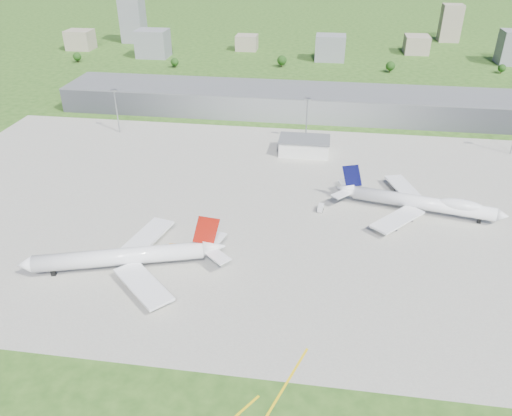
# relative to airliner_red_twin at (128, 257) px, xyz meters

# --- Properties ---
(ground) EXTENTS (1400.00, 1400.00, 0.00)m
(ground) POSITION_rel_airliner_red_twin_xyz_m (45.94, 162.28, -5.30)
(ground) COLOR #284A17
(ground) RESTS_ON ground
(apron) EXTENTS (360.00, 190.00, 0.08)m
(apron) POSITION_rel_airliner_red_twin_xyz_m (55.94, 52.28, -5.26)
(apron) COLOR gray
(apron) RESTS_ON ground
(terminal) EXTENTS (300.00, 42.00, 15.00)m
(terminal) POSITION_rel_airliner_red_twin_xyz_m (45.94, 177.28, 2.20)
(terminal) COLOR gray
(terminal) RESTS_ON ground
(ops_building) EXTENTS (26.00, 16.00, 8.00)m
(ops_building) POSITION_rel_airliner_red_twin_xyz_m (55.94, 112.28, -1.30)
(ops_building) COLOR silver
(ops_building) RESTS_ON ground
(mast_west) EXTENTS (3.50, 2.00, 25.90)m
(mast_west) POSITION_rel_airliner_red_twin_xyz_m (-54.06, 127.28, 12.40)
(mast_west) COLOR gray
(mast_west) RESTS_ON ground
(mast_center) EXTENTS (3.50, 2.00, 25.90)m
(mast_center) POSITION_rel_airliner_red_twin_xyz_m (55.94, 127.28, 12.40)
(mast_center) COLOR gray
(mast_center) RESTS_ON ground
(airliner_red_twin) EXTENTS (71.05, 54.19, 19.91)m
(airliner_red_twin) POSITION_rel_airliner_red_twin_xyz_m (0.00, 0.00, 0.00)
(airliner_red_twin) COLOR white
(airliner_red_twin) RESTS_ON ground
(airliner_blue_quad) EXTENTS (70.14, 54.27, 18.44)m
(airliner_blue_quad) POSITION_rel_airliner_red_twin_xyz_m (109.32, 55.74, -0.18)
(airliner_blue_quad) COLOR white
(airliner_blue_quad) RESTS_ON ground
(tug_yellow) EXTENTS (3.29, 2.14, 1.60)m
(tug_yellow) POSITION_rel_airliner_red_twin_xyz_m (11.90, 14.87, -4.46)
(tug_yellow) COLOR orange
(tug_yellow) RESTS_ON ground
(van_white_near) EXTENTS (2.86, 5.28, 2.57)m
(van_white_near) POSITION_rel_airliner_red_twin_xyz_m (66.89, 51.70, -4.01)
(van_white_near) COLOR silver
(van_white_near) RESTS_ON ground
(bldg_far_w) EXTENTS (24.00, 20.00, 18.00)m
(bldg_far_w) POSITION_rel_airliner_red_twin_xyz_m (-174.06, 332.28, 3.70)
(bldg_far_w) COLOR gray
(bldg_far_w) RESTS_ON ground
(bldg_w) EXTENTS (28.00, 22.00, 24.00)m
(bldg_w) POSITION_rel_airliner_red_twin_xyz_m (-94.06, 312.28, 6.70)
(bldg_w) COLOR slate
(bldg_w) RESTS_ON ground
(bldg_cw) EXTENTS (20.00, 18.00, 14.00)m
(bldg_cw) POSITION_rel_airliner_red_twin_xyz_m (-14.06, 352.28, 1.70)
(bldg_cw) COLOR gray
(bldg_cw) RESTS_ON ground
(bldg_c) EXTENTS (26.00, 20.00, 22.00)m
(bldg_c) POSITION_rel_airliner_red_twin_xyz_m (65.94, 322.28, 5.70)
(bldg_c) COLOR slate
(bldg_c) RESTS_ON ground
(bldg_ce) EXTENTS (22.00, 24.00, 16.00)m
(bldg_ce) POSITION_rel_airliner_red_twin_xyz_m (145.94, 362.28, 2.70)
(bldg_ce) COLOR gray
(bldg_ce) RESTS_ON ground
(bldg_tall_w) EXTENTS (22.00, 20.00, 44.00)m
(bldg_tall_w) POSITION_rel_airliner_red_twin_xyz_m (-134.06, 372.28, 16.70)
(bldg_tall_w) COLOR slate
(bldg_tall_w) RESTS_ON ground
(bldg_tall_e) EXTENTS (20.00, 18.00, 36.00)m
(bldg_tall_e) POSITION_rel_airliner_red_twin_xyz_m (185.94, 422.28, 12.70)
(bldg_tall_e) COLOR gray
(bldg_tall_e) RESTS_ON ground
(tree_far_w) EXTENTS (7.20, 7.20, 8.80)m
(tree_far_w) POSITION_rel_airliner_red_twin_xyz_m (-154.06, 282.28, -0.12)
(tree_far_w) COLOR #382314
(tree_far_w) RESTS_ON ground
(tree_w) EXTENTS (6.75, 6.75, 8.25)m
(tree_w) POSITION_rel_airliner_red_twin_xyz_m (-64.06, 277.28, -0.44)
(tree_w) COLOR #382314
(tree_w) RESTS_ON ground
(tree_c) EXTENTS (8.10, 8.10, 9.90)m
(tree_c) POSITION_rel_airliner_red_twin_xyz_m (25.94, 292.28, 0.53)
(tree_c) COLOR #382314
(tree_c) RESTS_ON ground
(tree_e) EXTENTS (7.65, 7.65, 9.35)m
(tree_e) POSITION_rel_airliner_red_twin_xyz_m (115.94, 287.28, 0.21)
(tree_e) COLOR #382314
(tree_e) RESTS_ON ground
(tree_far_e) EXTENTS (6.30, 6.30, 7.70)m
(tree_far_e) POSITION_rel_airliner_red_twin_xyz_m (205.94, 297.28, -0.77)
(tree_far_e) COLOR #382314
(tree_far_e) RESTS_ON ground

